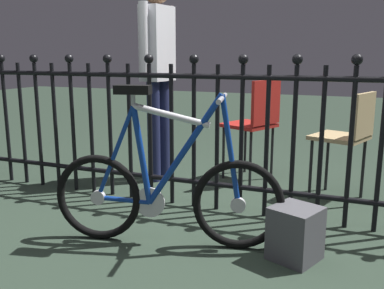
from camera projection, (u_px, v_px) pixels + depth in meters
ground_plane at (190, 240)px, 2.56m from camera, size 20.00×20.00×0.00m
iron_fence at (211, 130)px, 2.98m from camera, size 4.67×0.07×1.13m
bicycle at (166, 191)px, 2.46m from camera, size 1.32×0.45×0.93m
chair_red at (256, 119)px, 3.68m from camera, size 0.50×0.50×0.88m
chair_tan at (349, 133)px, 3.17m from camera, size 0.47×0.46×0.82m
person_visitor at (158, 60)px, 3.63m from camera, size 0.24×0.47×1.74m
display_crate at (295, 233)px, 2.30m from camera, size 0.30×0.30×0.29m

